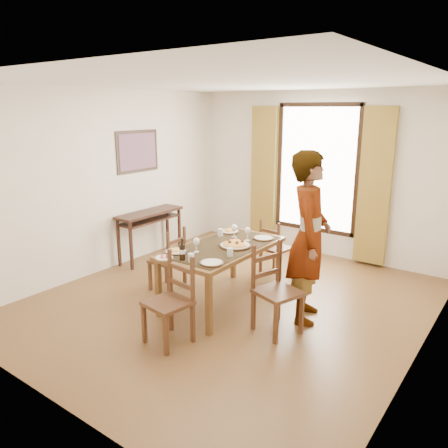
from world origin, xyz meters
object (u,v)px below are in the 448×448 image
Objects in this scene: console_table at (150,218)px; man at (309,238)px; pasta_platter at (235,243)px; dining_table at (223,251)px.

man is (3.00, -0.42, 0.30)m from console_table.
console_table is 2.18m from pasta_platter.
console_table reaches higher than dining_table.
dining_table is at bearing -153.37° from pasta_platter.
dining_table is 0.84× the size of man.
pasta_platter is (0.14, 0.07, 0.12)m from dining_table.
pasta_platter is at bearing 26.63° from dining_table.
dining_table is 1.11m from man.
console_table is 0.72× the size of dining_table.
pasta_platter reaches higher than console_table.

